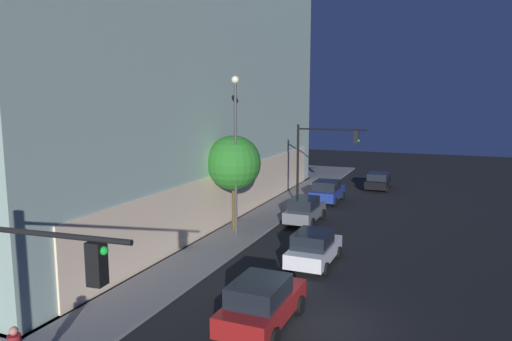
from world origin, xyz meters
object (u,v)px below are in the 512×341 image
car_blue (327,191)px  car_white (314,248)px  modern_building (106,70)px  traffic_light_far_corner (319,151)px  sidewalk_tree (234,163)px  street_lamp_sidewalk (236,139)px  car_red (262,302)px  car_grey (305,210)px  car_black (378,181)px

car_blue → car_white: bearing=-169.0°
modern_building → car_white: (-6.71, -17.56, -9.38)m
modern_building → traffic_light_far_corner: bearing=-69.3°
sidewalk_tree → car_blue: bearing=-17.4°
street_lamp_sidewalk → sidewalk_tree: bearing=31.5°
traffic_light_far_corner → street_lamp_sidewalk: size_ratio=0.66×
traffic_light_far_corner → car_blue: 4.02m
car_red → car_grey: 14.63m
modern_building → street_lamp_sidewalk: modern_building is taller
modern_building → car_grey: bearing=-87.1°
sidewalk_tree → car_blue: (10.50, -3.29, -3.38)m
street_lamp_sidewalk → traffic_light_far_corner: bearing=-15.4°
street_lamp_sidewalk → sidewalk_tree: size_ratio=1.59×
modern_building → car_red: bearing=-127.9°
car_black → traffic_light_far_corner: bearing=161.6°
car_black → sidewalk_tree: bearing=160.6°
car_grey → car_black: car_grey is taller
street_lamp_sidewalk → car_blue: size_ratio=2.19×
traffic_light_far_corner → car_red: bearing=-171.4°
car_grey → car_black: 14.44m
sidewalk_tree → car_black: (17.79, -6.25, -3.49)m
car_white → car_blue: car_blue is taller
street_lamp_sidewalk → car_black: (18.71, -5.69, -5.05)m
car_red → car_black: size_ratio=0.97×
car_red → car_grey: bearing=10.2°
car_blue → traffic_light_far_corner: bearing=175.8°
car_black → car_white: bearing=179.5°
sidewalk_tree → car_red: size_ratio=1.30×
car_grey → car_blue: bearing=1.3°
traffic_light_far_corner → car_grey: size_ratio=1.41×
modern_building → car_black: bearing=-49.9°
modern_building → car_blue: bearing=-62.7°
street_lamp_sidewalk → car_blue: street_lamp_sidewalk is taller
traffic_light_far_corner → car_grey: (-4.77, -0.31, -3.42)m
street_lamp_sidewalk → car_grey: size_ratio=2.14×
modern_building → car_white: size_ratio=8.48×
car_red → car_grey: (14.40, 2.59, -0.01)m
street_lamp_sidewalk → car_grey: 7.30m
car_red → car_white: (6.93, -0.04, -0.05)m
traffic_light_far_corner → car_grey: 5.88m
car_blue → sidewalk_tree: bearing=162.6°
traffic_light_far_corner → street_lamp_sidewalk: bearing=164.6°
car_blue → car_black: car_blue is taller
modern_building → car_black: (14.93, -17.74, -9.46)m
street_lamp_sidewalk → car_white: (-2.92, -5.51, -4.98)m
car_red → car_black: (28.56, -0.22, -0.13)m
modern_building → car_grey: (0.76, -14.92, -9.34)m
modern_building → car_blue: size_ratio=8.51×
modern_building → sidewalk_tree: (-2.87, -11.49, -5.96)m
modern_building → sidewalk_tree: 13.26m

